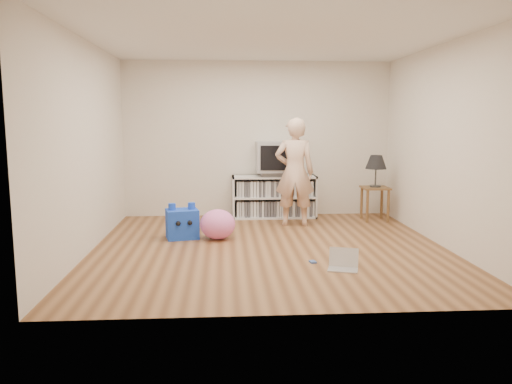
{
  "coord_description": "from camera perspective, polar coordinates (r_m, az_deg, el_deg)",
  "views": [
    {
      "loc": [
        -0.58,
        -6.22,
        1.62
      ],
      "look_at": [
        -0.15,
        0.4,
        0.67
      ],
      "focal_mm": 35.0,
      "sensor_mm": 36.0,
      "label": 1
    }
  ],
  "objects": [
    {
      "name": "ground",
      "position": [
        6.46,
        1.54,
        -6.35
      ],
      "size": [
        4.5,
        4.5,
        0.0
      ],
      "primitive_type": "plane",
      "color": "brown",
      "rests_on": "ground"
    },
    {
      "name": "walls",
      "position": [
        6.26,
        1.59,
        5.25
      ],
      "size": [
        4.52,
        4.52,
        2.6
      ],
      "color": "silver",
      "rests_on": "ground"
    },
    {
      "name": "ceiling",
      "position": [
        6.33,
        1.63,
        17.09
      ],
      "size": [
        4.5,
        4.5,
        0.01
      ],
      "primitive_type": "cube",
      "color": "white",
      "rests_on": "walls"
    },
    {
      "name": "media_unit",
      "position": [
        8.4,
        2.07,
        -0.51
      ],
      "size": [
        1.4,
        0.45,
        0.7
      ],
      "color": "white",
      "rests_on": "ground"
    },
    {
      "name": "dvd_deck",
      "position": [
        8.33,
        2.09,
        2.09
      ],
      "size": [
        0.45,
        0.35,
        0.07
      ],
      "primitive_type": "cube",
      "color": "gray",
      "rests_on": "media_unit"
    },
    {
      "name": "crt_tv",
      "position": [
        8.3,
        2.1,
        4.04
      ],
      "size": [
        0.6,
        0.53,
        0.5
      ],
      "color": "#9F9FA4",
      "rests_on": "dvd_deck"
    },
    {
      "name": "side_table",
      "position": [
        8.34,
        13.44,
        -0.34
      ],
      "size": [
        0.42,
        0.42,
        0.55
      ],
      "color": "brown",
      "rests_on": "ground"
    },
    {
      "name": "table_lamp",
      "position": [
        8.28,
        13.56,
        3.26
      ],
      "size": [
        0.34,
        0.34,
        0.52
      ],
      "color": "#333333",
      "rests_on": "side_table"
    },
    {
      "name": "person",
      "position": [
        7.69,
        4.43,
        2.27
      ],
      "size": [
        0.65,
        0.47,
        1.66
      ],
      "primitive_type": "imported",
      "rotation": [
        0.0,
        0.0,
        3.02
      ],
      "color": "beige",
      "rests_on": "ground"
    },
    {
      "name": "laptop",
      "position": [
        5.63,
        9.95,
        -8.04
      ],
      "size": [
        0.38,
        0.34,
        0.22
      ],
      "rotation": [
        0.0,
        0.0,
        -0.3
      ],
      "color": "silver",
      "rests_on": "ground"
    },
    {
      "name": "playing_cards",
      "position": [
        5.82,
        6.5,
        -7.94
      ],
      "size": [
        0.08,
        0.1,
        0.02
      ],
      "primitive_type": "cube",
      "rotation": [
        0.0,
        0.0,
        0.23
      ],
      "color": "#4263B1",
      "rests_on": "ground"
    },
    {
      "name": "plush_blue",
      "position": [
        6.98,
        -8.43,
        -3.56
      ],
      "size": [
        0.49,
        0.43,
        0.49
      ],
      "rotation": [
        0.0,
        0.0,
        0.22
      ],
      "color": "blue",
      "rests_on": "ground"
    },
    {
      "name": "plush_pink",
      "position": [
        6.88,
        -4.41,
        -3.7
      ],
      "size": [
        0.52,
        0.52,
        0.41
      ],
      "primitive_type": "ellipsoid",
      "rotation": [
        0.0,
        0.0,
        -0.08
      ],
      "color": "pink",
      "rests_on": "ground"
    }
  ]
}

